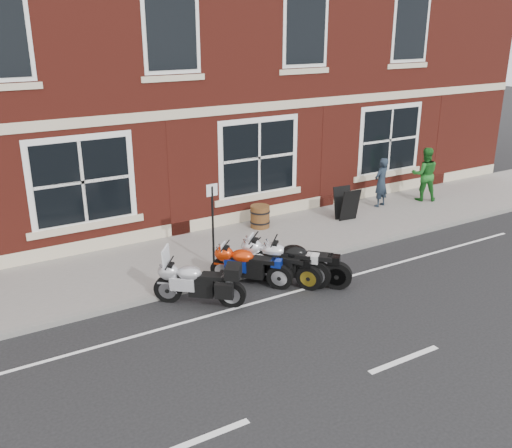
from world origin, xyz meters
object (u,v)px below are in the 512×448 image
object	(u,v)px
barrel_planter	(260,216)
moto_sport_silver	(281,260)
moto_sport_red	(250,264)
moto_touring_silver	(197,281)
pedestrian_left	(381,182)
moto_naked_black	(302,262)
a_board_sign	(346,204)
pedestrian_right	(425,174)
moto_sport_black	(280,263)
parking_sign	(213,219)

from	to	relation	value
barrel_planter	moto_sport_silver	bearing A→B (deg)	-113.03
moto_sport_red	barrel_planter	bearing A→B (deg)	12.89
moto_touring_silver	pedestrian_left	xyz separation A→B (m)	(7.68, 2.83, 0.36)
moto_naked_black	a_board_sign	distance (m)	4.46
pedestrian_right	moto_sport_black	bearing A→B (deg)	51.95
moto_naked_black	pedestrian_right	bearing A→B (deg)	-21.25
parking_sign	moto_sport_black	bearing A→B (deg)	-60.96
moto_sport_black	a_board_sign	world-z (taller)	a_board_sign
moto_sport_silver	moto_naked_black	size ratio (longest dim) A/B	1.07
moto_touring_silver	moto_sport_black	world-z (taller)	moto_touring_silver
a_board_sign	barrel_planter	bearing A→B (deg)	169.87
moto_sport_red	moto_sport_silver	xyz separation A→B (m)	(0.66, -0.28, 0.08)
barrel_planter	moto_sport_black	bearing A→B (deg)	-113.81
moto_sport_black	moto_naked_black	bearing A→B (deg)	-71.67
pedestrian_right	a_board_sign	bearing A→B (deg)	35.68
parking_sign	moto_touring_silver	bearing A→B (deg)	-132.26
moto_touring_silver	moto_sport_red	world-z (taller)	moto_touring_silver
pedestrian_right	a_board_sign	world-z (taller)	pedestrian_right
moto_sport_silver	pedestrian_left	world-z (taller)	pedestrian_left
moto_sport_red	moto_naked_black	bearing A→B (deg)	-72.94
moto_sport_red	moto_naked_black	distance (m)	1.17
parking_sign	pedestrian_right	bearing A→B (deg)	4.45
moto_sport_red	barrel_planter	distance (m)	3.50
pedestrian_right	barrel_planter	world-z (taller)	pedestrian_right
moto_naked_black	parking_sign	xyz separation A→B (m)	(-1.33, 1.74, 0.72)
pedestrian_right	parking_sign	size ratio (longest dim) A/B	0.86
parking_sign	a_board_sign	bearing A→B (deg)	7.64
pedestrian_left	parking_sign	bearing A→B (deg)	-1.14
moto_touring_silver	moto_naked_black	xyz separation A→B (m)	(2.42, -0.36, 0.03)
moto_sport_silver	a_board_sign	xyz separation A→B (m)	(3.86, 2.43, 0.03)
pedestrian_right	barrel_planter	distance (m)	5.95
moto_sport_black	pedestrian_right	bearing A→B (deg)	-14.51
moto_touring_silver	pedestrian_left	bearing A→B (deg)	-29.75
moto_sport_black	a_board_sign	distance (m)	4.62
pedestrian_left	moto_sport_black	bearing A→B (deg)	13.55
moto_naked_black	moto_touring_silver	bearing A→B (deg)	127.00
barrel_planter	parking_sign	size ratio (longest dim) A/B	0.31
moto_sport_silver	a_board_sign	world-z (taller)	a_board_sign
moto_touring_silver	moto_sport_black	size ratio (longest dim) A/B	0.95
moto_touring_silver	a_board_sign	bearing A→B (deg)	-28.16
moto_sport_silver	moto_naked_black	bearing A→B (deg)	-83.59
moto_touring_silver	moto_naked_black	size ratio (longest dim) A/B	0.97
moto_touring_silver	moto_sport_silver	xyz separation A→B (m)	(2.08, -0.05, 0.04)
moto_touring_silver	moto_naked_black	distance (m)	2.45
moto_touring_silver	barrel_planter	world-z (taller)	moto_touring_silver
moto_sport_red	moto_naked_black	world-z (taller)	moto_naked_black
moto_sport_black	moto_sport_silver	xyz separation A→B (m)	(0.06, 0.01, 0.07)
a_board_sign	moto_naked_black	bearing A→B (deg)	-136.13
a_board_sign	moto_sport_black	bearing A→B (deg)	-142.11
moto_sport_red	parking_sign	size ratio (longest dim) A/B	0.75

